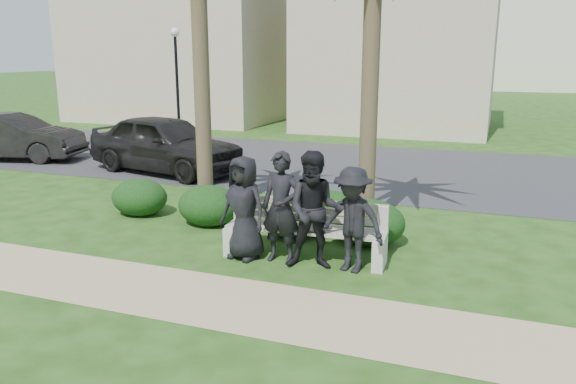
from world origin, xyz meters
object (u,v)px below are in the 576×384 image
man_c (315,211)px  man_d (352,220)px  park_bench (305,234)px  man_a (244,208)px  car_a (165,144)px  street_lamp (176,62)px  car_b (13,137)px  man_b (281,208)px

man_c → man_d: man_c is taller
park_bench → man_c: size_ratio=1.44×
park_bench → man_a: (-0.95, -0.32, 0.44)m
park_bench → man_a: 1.09m
man_c → car_a: bearing=124.7°
park_bench → man_c: 0.67m
street_lamp → park_bench: bearing=-51.3°
man_d → park_bench: bearing=176.3°
car_a → car_b: car_a is taller
park_bench → car_a: bearing=135.1°
man_a → park_bench: bearing=32.1°
man_a → man_c: size_ratio=0.92×
man_a → car_a: (-4.99, 5.54, -0.04)m
street_lamp → man_c: 15.74m
man_d → car_b: 13.53m
car_b → man_d: bearing=-127.6°
man_d → car_b: (-12.37, 5.47, -0.11)m
street_lamp → man_b: street_lamp is taller
car_b → man_b: bearing=-129.7°
man_b → man_d: bearing=4.2°
man_a → car_a: 7.45m
park_bench → man_d: man_d is taller
car_a → street_lamp: bearing=41.2°
street_lamp → car_b: bearing=-107.0°
street_lamp → car_a: 7.81m
man_d → man_c: bearing=-159.0°
man_a → man_d: size_ratio=1.04×
park_bench → car_b: car_b is taller
man_d → car_b: size_ratio=0.38×
man_c → car_a: (-6.21, 5.55, -0.12)m
man_a → man_d: bearing=15.1°
park_bench → man_d: bearing=-21.3°
man_c → street_lamp: bearing=115.2°
man_c → man_d: (0.57, 0.07, -0.11)m
man_d → car_a: 8.72m
street_lamp → man_a: bearing=-54.9°
man_c → car_b: (-11.80, 5.54, -0.22)m
man_c → man_b: bearing=159.6°
street_lamp → man_a: size_ratio=2.51×
street_lamp → man_c: size_ratio=2.30×
man_a → man_b: 0.63m
man_d → car_b: man_d is taller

